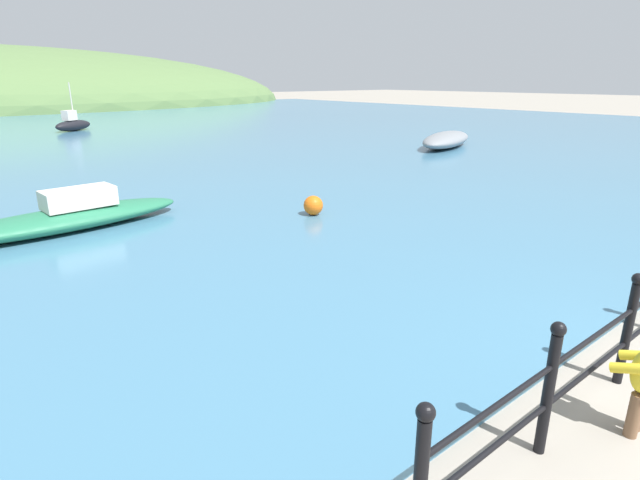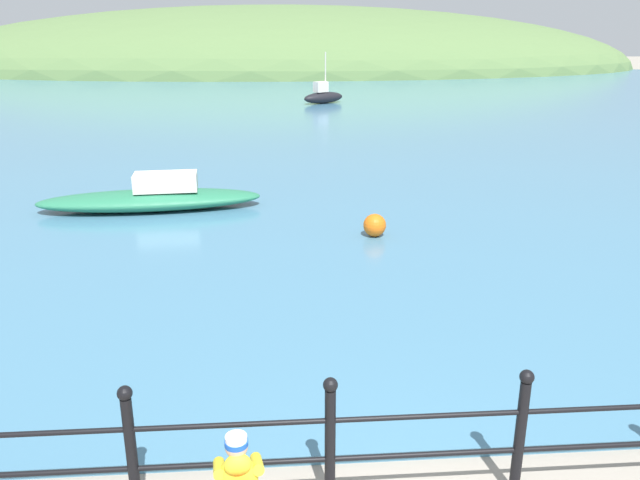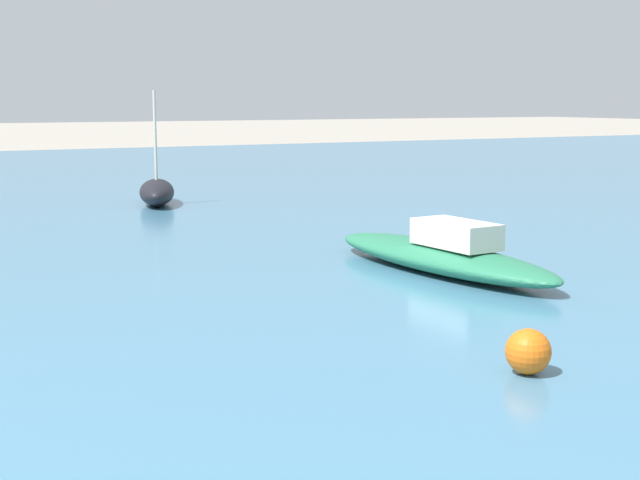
# 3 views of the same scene
# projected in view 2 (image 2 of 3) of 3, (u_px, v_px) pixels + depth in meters

# --- Properties ---
(water) EXTENTS (80.00, 60.00, 0.10)m
(water) POSITION_uv_depth(u_px,v_px,m) (291.00, 104.00, 34.15)
(water) COLOR teal
(water) RESTS_ON ground
(far_hillside) EXTENTS (77.65, 42.71, 13.17)m
(far_hillside) POSITION_uv_depth(u_px,v_px,m) (281.00, 68.00, 69.05)
(far_hillside) COLOR #567542
(far_hillside) RESTS_ON ground
(iron_railing) EXTENTS (6.49, 0.12, 1.21)m
(iron_railing) POSITION_uv_depth(u_px,v_px,m) (330.00, 439.00, 5.07)
(iron_railing) COLOR black
(iron_railing) RESTS_ON ground
(boat_nearest_quay) EXTENTS (2.61, 2.16, 2.69)m
(boat_nearest_quay) POSITION_uv_depth(u_px,v_px,m) (323.00, 96.00, 33.88)
(boat_nearest_quay) COLOR black
(boat_nearest_quay) RESTS_ON water
(boat_far_right) EXTENTS (4.87, 1.59, 0.80)m
(boat_far_right) POSITION_uv_depth(u_px,v_px,m) (152.00, 198.00, 13.58)
(boat_far_right) COLOR #287551
(boat_far_right) RESTS_ON water
(mooring_buoy) EXTENTS (0.43, 0.43, 0.43)m
(mooring_buoy) POSITION_uv_depth(u_px,v_px,m) (375.00, 225.00, 11.79)
(mooring_buoy) COLOR orange
(mooring_buoy) RESTS_ON water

